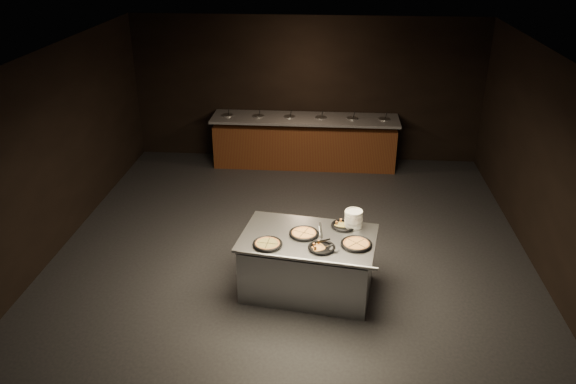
% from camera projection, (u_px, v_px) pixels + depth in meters
% --- Properties ---
extents(room, '(7.02, 8.02, 2.92)m').
position_uv_depth(room, '(291.00, 167.00, 7.67)').
color(room, black).
rests_on(room, ground).
extents(salad_bar, '(3.70, 0.83, 1.18)m').
position_uv_depth(salad_bar, '(305.00, 145.00, 11.31)').
color(salad_bar, '#4D2B12').
rests_on(salad_bar, ground).
extents(serving_counter, '(1.86, 1.35, 0.82)m').
position_uv_depth(serving_counter, '(308.00, 265.00, 7.38)').
color(serving_counter, '#B3B6BB').
rests_on(serving_counter, ground).
extents(plate_stack, '(0.24, 0.24, 0.23)m').
position_uv_depth(plate_stack, '(354.00, 219.00, 7.39)').
color(plate_stack, silver).
rests_on(plate_stack, serving_counter).
extents(pan_veggie_whole, '(0.38, 0.38, 0.04)m').
position_uv_depth(pan_veggie_whole, '(267.00, 244.00, 7.00)').
color(pan_veggie_whole, black).
rests_on(pan_veggie_whole, serving_counter).
extents(pan_cheese_whole, '(0.39, 0.39, 0.04)m').
position_uv_depth(pan_cheese_whole, '(304.00, 233.00, 7.24)').
color(pan_cheese_whole, black).
rests_on(pan_cheese_whole, serving_counter).
extents(pan_cheese_slices_a, '(0.34, 0.34, 0.04)m').
position_uv_depth(pan_cheese_slices_a, '(344.00, 225.00, 7.43)').
color(pan_cheese_slices_a, black).
rests_on(pan_cheese_slices_a, serving_counter).
extents(pan_cheese_slices_b, '(0.34, 0.34, 0.04)m').
position_uv_depth(pan_cheese_slices_b, '(322.00, 248.00, 6.92)').
color(pan_cheese_slices_b, black).
rests_on(pan_cheese_slices_b, serving_counter).
extents(pan_veggie_slices, '(0.40, 0.40, 0.04)m').
position_uv_depth(pan_veggie_slices, '(356.00, 244.00, 7.00)').
color(pan_veggie_slices, black).
rests_on(pan_veggie_slices, serving_counter).
extents(server_left, '(0.13, 0.34, 0.17)m').
position_uv_depth(server_left, '(320.00, 230.00, 7.18)').
color(server_left, '#B3B6BB').
rests_on(server_left, serving_counter).
extents(server_right, '(0.30, 0.18, 0.15)m').
position_uv_depth(server_right, '(327.00, 243.00, 6.91)').
color(server_right, '#B3B6BB').
rests_on(server_right, serving_counter).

